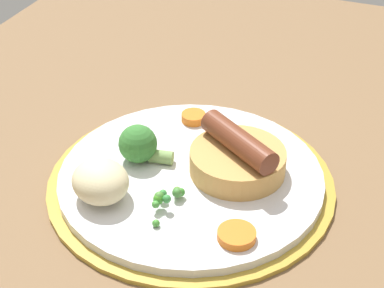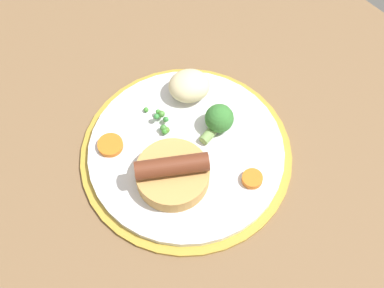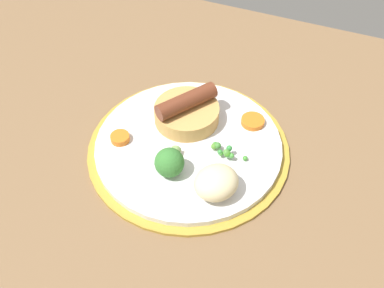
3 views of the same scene
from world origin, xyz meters
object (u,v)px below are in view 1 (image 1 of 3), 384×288
object	(u,v)px
potato_chunk_0	(100,181)
sausage_pudding	(238,157)
broccoli_floret_near	(139,145)
dinner_plate	(191,180)
pea_pile	(165,198)
carrot_slice_2	(237,235)
carrot_slice_1	(194,117)

from	to	relation	value
potato_chunk_0	sausage_pudding	bearing A→B (deg)	128.84
sausage_pudding	broccoli_floret_near	distance (cm)	9.99
potato_chunk_0	dinner_plate	bearing A→B (deg)	135.22
dinner_plate	pea_pile	size ratio (longest dim) A/B	5.35
dinner_plate	carrot_slice_2	world-z (taller)	carrot_slice_2
sausage_pudding	broccoli_floret_near	world-z (taller)	sausage_pudding
pea_pile	potato_chunk_0	size ratio (longest dim) A/B	0.92
sausage_pudding	dinner_plate	bearing A→B (deg)	59.71
broccoli_floret_near	potato_chunk_0	bearing A→B (deg)	73.37
pea_pile	carrot_slice_1	size ratio (longest dim) A/B	1.98
dinner_plate	sausage_pudding	bearing A→B (deg)	116.09
dinner_plate	pea_pile	bearing A→B (deg)	-4.60
dinner_plate	carrot_slice_2	bearing A→B (deg)	44.80
carrot_slice_1	sausage_pudding	bearing A→B (deg)	46.58
dinner_plate	carrot_slice_1	distance (cm)	9.76
potato_chunk_0	carrot_slice_2	bearing A→B (deg)	87.11
broccoli_floret_near	potato_chunk_0	size ratio (longest dim) A/B	0.96
potato_chunk_0	carrot_slice_2	xyz separation A→B (cm)	(0.69, 13.62, -1.50)
pea_pile	carrot_slice_1	xyz separation A→B (cm)	(-14.56, -2.86, -0.51)
sausage_pudding	pea_pile	size ratio (longest dim) A/B	1.78
broccoli_floret_near	potato_chunk_0	xyz separation A→B (cm)	(6.75, -0.80, 0.02)
broccoli_floret_near	dinner_plate	bearing A→B (deg)	167.82
sausage_pudding	broccoli_floret_near	xyz separation A→B (cm)	(1.81, -9.82, 0.16)
pea_pile	potato_chunk_0	distance (cm)	6.19
pea_pile	broccoli_floret_near	xyz separation A→B (cm)	(-5.70, -5.23, 0.92)
carrot_slice_2	broccoli_floret_near	bearing A→B (deg)	-120.10
broccoli_floret_near	carrot_slice_1	distance (cm)	9.28
dinner_plate	broccoli_floret_near	distance (cm)	6.29
pea_pile	carrot_slice_2	size ratio (longest dim) A/B	1.56
carrot_slice_1	carrot_slice_2	world-z (taller)	carrot_slice_1
pea_pile	broccoli_floret_near	bearing A→B (deg)	-137.48
broccoli_floret_near	carrot_slice_1	xyz separation A→B (cm)	(-8.86, 2.37, -1.42)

